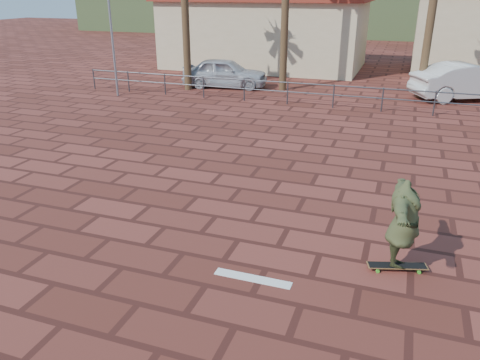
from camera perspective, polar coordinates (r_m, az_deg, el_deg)
name	(u,v)px	position (r m, az deg, el deg)	size (l,w,h in m)	color
ground	(238,240)	(9.60, -0.21, -7.31)	(120.00, 120.00, 0.00)	maroon
paint_stripe	(253,278)	(8.44, 1.56, -11.89)	(1.40, 0.22, 0.01)	white
guardrail	(334,92)	(20.45, 11.37, 10.48)	(24.06, 0.06, 1.00)	#47494F
building_west	(266,30)	(31.22, 3.16, 17.83)	(12.60, 7.60, 4.50)	beige
hill_front	(389,5)	(57.94, 17.75, 19.70)	(70.00, 18.00, 6.00)	#384C28
longboard	(397,266)	(9.07, 18.61, -9.90)	(1.09, 0.53, 0.10)	olive
skateboarder	(403,224)	(8.67, 19.30, -5.11)	(2.05, 0.56, 1.67)	#3E4324
car_silver	(225,73)	(24.51, -1.83, 12.95)	(1.73, 4.29, 1.46)	#B4B6BB
car_white	(468,82)	(23.96, 26.06, 10.73)	(1.73, 4.97, 1.64)	silver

